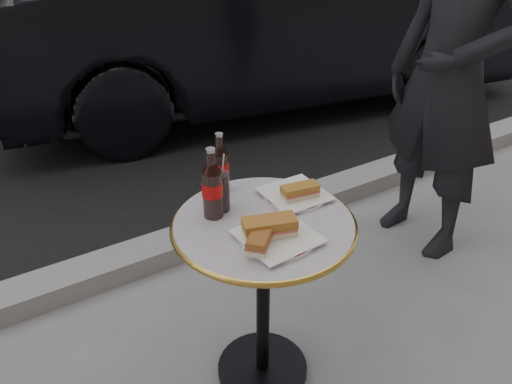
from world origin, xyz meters
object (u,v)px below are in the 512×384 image
plate_right (295,195)px  bistro_table (263,303)px  pedestrian (450,78)px  cola_bottle_left (212,183)px  parked_car (266,18)px  cola_bottle_right (220,163)px  cola_glass (220,192)px  plate_left (277,238)px

plate_right → bistro_table: bearing=-157.3°
plate_right → pedestrian: bearing=13.3°
plate_right → cola_bottle_left: (-0.30, 0.04, 0.12)m
bistro_table → parked_car: bearing=57.2°
cola_bottle_right → cola_glass: bearing=-118.9°
plate_right → parked_car: (1.50, 2.53, 0.02)m
bistro_table → cola_bottle_right: size_ratio=3.22×
cola_bottle_left → cola_glass: (0.04, 0.02, -0.06)m
plate_left → cola_bottle_right: 0.38m
plate_left → parked_car: 3.20m
cola_glass → parked_car: size_ratio=0.03×
bistro_table → cola_bottle_left: bearing=136.5°
cola_bottle_left → pedestrian: size_ratio=0.14×
plate_right → cola_bottle_left: bearing=171.6°
plate_left → plate_right: (0.20, 0.18, -0.00)m
cola_bottle_right → pedestrian: 1.29m
cola_bottle_left → pedestrian: pedestrian is taller
bistro_table → parked_car: size_ratio=0.16×
cola_glass → cola_bottle_left: bearing=-150.2°
bistro_table → cola_glass: bearing=121.5°
plate_right → cola_bottle_left: size_ratio=0.89×
pedestrian → plate_right: bearing=-79.8°
cola_bottle_left → bistro_table: bearing=-43.5°
plate_right → cola_glass: (-0.26, 0.07, 0.06)m
plate_left → cola_glass: 0.27m
bistro_table → cola_bottle_right: cola_bottle_right is taller
cola_bottle_left → parked_car: bearing=54.0°
cola_bottle_right → pedestrian: (1.28, 0.08, 0.07)m
parked_car → pedestrian: (-0.42, -2.27, 0.16)m
pedestrian → parked_car: bearing=166.5°
plate_left → pedestrian: 1.36m
cola_glass → pedestrian: size_ratio=0.08×
parked_car → pedestrian: bearing=179.2°
cola_bottle_right → parked_car: bearing=54.1°
plate_left → cola_bottle_left: (-0.11, 0.23, 0.12)m
plate_right → cola_glass: cola_glass is taller
plate_right → pedestrian: (1.08, 0.25, 0.18)m
plate_right → plate_left: bearing=-136.9°
bistro_table → plate_right: (0.18, 0.07, 0.37)m
plate_left → cola_glass: cola_glass is taller
plate_right → cola_bottle_right: bearing=138.5°
plate_right → cola_bottle_right: 0.29m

